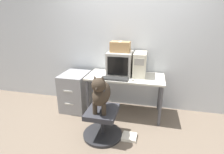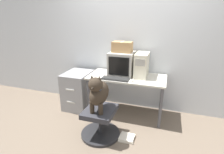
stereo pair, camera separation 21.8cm
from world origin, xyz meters
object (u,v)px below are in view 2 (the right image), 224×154
object	(u,v)px
keyboard	(115,79)
book_stack_floor	(127,138)
pc_tower	(142,65)
filing_cabinet	(78,90)
cardboard_box	(122,47)
crt_monitor	(122,63)
office_chair	(100,122)
dog	(99,92)

from	to	relation	value
keyboard	book_stack_floor	size ratio (longest dim) A/B	1.97
pc_tower	book_stack_floor	distance (m)	1.21
filing_cabinet	cardboard_box	world-z (taller)	cardboard_box
filing_cabinet	crt_monitor	bearing A→B (deg)	8.08
office_chair	book_stack_floor	xyz separation A→B (m)	(0.40, 0.02, -0.20)
crt_monitor	pc_tower	bearing A→B (deg)	0.23
crt_monitor	filing_cabinet	bearing A→B (deg)	-171.92
dog	office_chair	bearing A→B (deg)	90.00
filing_cabinet	book_stack_floor	size ratio (longest dim) A/B	3.08
office_chair	dog	xyz separation A→B (m)	(0.00, -0.03, 0.50)
keyboard	dog	bearing A→B (deg)	-97.25
office_chair	cardboard_box	size ratio (longest dim) A/B	1.76
crt_monitor	filing_cabinet	size ratio (longest dim) A/B	0.61
pc_tower	office_chair	xyz separation A→B (m)	(-0.45, -0.82, -0.71)
cardboard_box	filing_cabinet	bearing A→B (deg)	-171.66
office_chair	dog	size ratio (longest dim) A/B	1.05
dog	filing_cabinet	world-z (taller)	dog
keyboard	cardboard_box	xyz separation A→B (m)	(0.03, 0.31, 0.47)
office_chair	book_stack_floor	distance (m)	0.45
pc_tower	book_stack_floor	bearing A→B (deg)	-93.33
dog	cardboard_box	xyz separation A→B (m)	(0.10, 0.86, 0.49)
keyboard	dog	xyz separation A→B (m)	(-0.07, -0.55, -0.01)
keyboard	cardboard_box	bearing A→B (deg)	84.67
dog	keyboard	bearing A→B (deg)	82.75
dog	pc_tower	bearing A→B (deg)	62.41
book_stack_floor	filing_cabinet	bearing A→B (deg)	148.99
crt_monitor	office_chair	xyz separation A→B (m)	(-0.10, -0.82, -0.70)
office_chair	pc_tower	bearing A→B (deg)	61.43
cardboard_box	book_stack_floor	size ratio (longest dim) A/B	1.45
pc_tower	cardboard_box	world-z (taller)	cardboard_box
crt_monitor	pc_tower	distance (m)	0.35
crt_monitor	cardboard_box	bearing A→B (deg)	90.00
keyboard	office_chair	xyz separation A→B (m)	(-0.07, -0.51, -0.52)
crt_monitor	book_stack_floor	size ratio (longest dim) A/B	1.87
dog	book_stack_floor	size ratio (longest dim) A/B	2.42
keyboard	book_stack_floor	xyz separation A→B (m)	(0.33, -0.49, -0.72)
crt_monitor	filing_cabinet	world-z (taller)	crt_monitor
filing_cabinet	dog	bearing A→B (deg)	-45.19
crt_monitor	pc_tower	size ratio (longest dim) A/B	1.03
keyboard	office_chair	bearing A→B (deg)	-97.73
cardboard_box	book_stack_floor	world-z (taller)	cardboard_box
pc_tower	crt_monitor	bearing A→B (deg)	-179.77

